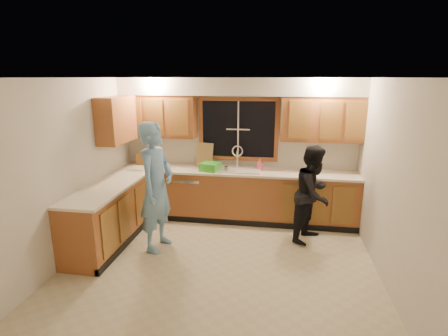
% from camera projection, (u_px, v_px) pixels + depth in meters
% --- Properties ---
extents(floor, '(4.20, 4.20, 0.00)m').
position_uv_depth(floor, '(220.00, 263.00, 4.86)').
color(floor, '#C3B996').
rests_on(floor, ground).
extents(ceiling, '(4.20, 4.20, 0.00)m').
position_uv_depth(ceiling, '(220.00, 78.00, 4.23)').
color(ceiling, silver).
extents(wall_back, '(4.20, 0.00, 4.20)m').
position_uv_depth(wall_back, '(238.00, 148.00, 6.36)').
color(wall_back, beige).
rests_on(wall_back, ground).
extents(wall_left, '(0.00, 3.80, 3.80)m').
position_uv_depth(wall_left, '(72.00, 170.00, 4.87)').
color(wall_left, beige).
rests_on(wall_left, ground).
extents(wall_right, '(0.00, 3.80, 3.80)m').
position_uv_depth(wall_right, '(391.00, 184.00, 4.21)').
color(wall_right, beige).
rests_on(wall_right, ground).
extents(base_cabinets_back, '(4.20, 0.60, 0.88)m').
position_uv_depth(base_cabinets_back, '(236.00, 196.00, 6.27)').
color(base_cabinets_back, '#A15B2F').
rests_on(base_cabinets_back, ground).
extents(base_cabinets_left, '(0.60, 1.90, 0.88)m').
position_uv_depth(base_cabinets_left, '(109.00, 216.00, 5.36)').
color(base_cabinets_left, '#A15B2F').
rests_on(base_cabinets_left, ground).
extents(countertop_back, '(4.20, 0.63, 0.04)m').
position_uv_depth(countertop_back, '(236.00, 171.00, 6.14)').
color(countertop_back, '#F6EACF').
rests_on(countertop_back, base_cabinets_back).
extents(countertop_left, '(0.63, 1.90, 0.04)m').
position_uv_depth(countertop_left, '(107.00, 187.00, 5.24)').
color(countertop_left, '#F6EACF').
rests_on(countertop_left, base_cabinets_left).
extents(upper_cabinets_left, '(1.35, 0.33, 0.75)m').
position_uv_depth(upper_cabinets_left, '(159.00, 116.00, 6.28)').
color(upper_cabinets_left, '#A15B2F').
rests_on(upper_cabinets_left, wall_back).
extents(upper_cabinets_right, '(1.35, 0.33, 0.75)m').
position_uv_depth(upper_cabinets_right, '(322.00, 119.00, 5.83)').
color(upper_cabinets_right, '#A15B2F').
rests_on(upper_cabinets_right, wall_back).
extents(upper_cabinets_return, '(0.33, 0.90, 0.75)m').
position_uv_depth(upper_cabinets_return, '(117.00, 120.00, 5.77)').
color(upper_cabinets_return, '#A15B2F').
rests_on(upper_cabinets_return, wall_left).
extents(soffit, '(4.20, 0.35, 0.30)m').
position_uv_depth(soffit, '(237.00, 87.00, 5.91)').
color(soffit, silver).
rests_on(soffit, wall_back).
extents(window_frame, '(1.44, 0.03, 1.14)m').
position_uv_depth(window_frame, '(238.00, 129.00, 6.26)').
color(window_frame, black).
rests_on(window_frame, wall_back).
extents(sink, '(0.86, 0.52, 0.57)m').
position_uv_depth(sink, '(236.00, 173.00, 6.17)').
color(sink, silver).
rests_on(sink, countertop_back).
extents(dishwasher, '(0.60, 0.56, 0.82)m').
position_uv_depth(dishwasher, '(190.00, 195.00, 6.40)').
color(dishwasher, white).
rests_on(dishwasher, floor).
extents(stove, '(0.58, 0.75, 0.90)m').
position_uv_depth(stove, '(89.00, 231.00, 4.81)').
color(stove, white).
rests_on(stove, floor).
extents(man, '(0.56, 0.76, 1.91)m').
position_uv_depth(man, '(156.00, 187.00, 5.08)').
color(man, '#6FA3D2').
rests_on(man, floor).
extents(woman, '(0.86, 0.92, 1.52)m').
position_uv_depth(woman, '(313.00, 194.00, 5.39)').
color(woman, black).
rests_on(woman, floor).
extents(knife_block, '(0.15, 0.14, 0.23)m').
position_uv_depth(knife_block, '(140.00, 158.00, 6.53)').
color(knife_block, olive).
rests_on(knife_block, countertop_back).
extents(cutting_board, '(0.34, 0.17, 0.42)m').
position_uv_depth(cutting_board, '(205.00, 154.00, 6.40)').
color(cutting_board, tan).
rests_on(cutting_board, countertop_back).
extents(dish_crate, '(0.37, 0.35, 0.14)m').
position_uv_depth(dish_crate, '(210.00, 167.00, 6.09)').
color(dish_crate, green).
rests_on(dish_crate, countertop_back).
extents(soap_bottle, '(0.12, 0.12, 0.21)m').
position_uv_depth(soap_bottle, '(260.00, 164.00, 6.12)').
color(soap_bottle, '#E45679').
rests_on(soap_bottle, countertop_back).
extents(bowl, '(0.23, 0.23, 0.05)m').
position_uv_depth(bowl, '(304.00, 170.00, 6.03)').
color(bowl, silver).
rests_on(bowl, countertop_back).
extents(can_left, '(0.07, 0.07, 0.12)m').
position_uv_depth(can_left, '(214.00, 167.00, 6.11)').
color(can_left, '#BAAC8F').
rests_on(can_left, countertop_back).
extents(can_right, '(0.06, 0.06, 0.11)m').
position_uv_depth(can_right, '(226.00, 169.00, 5.98)').
color(can_right, '#BAAC8F').
rests_on(can_right, countertop_back).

